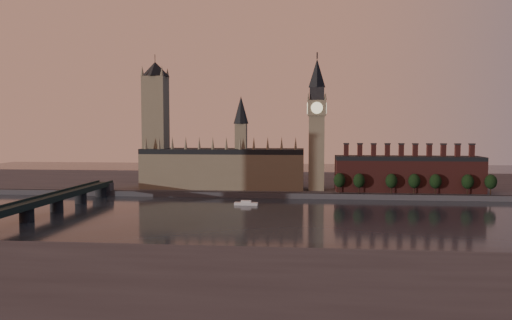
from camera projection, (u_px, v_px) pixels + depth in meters
The scene contains 15 objects.
ground at pixel (302, 221), 283.17m from camera, with size 900.00×900.00×0.00m, color black.
north_bank at pixel (304, 183), 459.82m from camera, with size 900.00×182.00×4.00m.
palace_of_westminster at pixel (223, 166), 402.28m from camera, with size 130.00×30.30×74.00m.
victoria_tower at pixel (156, 120), 405.46m from camera, with size 24.00×24.00×108.00m.
big_ben at pixel (317, 123), 387.71m from camera, with size 15.00×15.00×107.00m.
chimney_block at pixel (408, 173), 383.27m from camera, with size 110.00×25.00×37.00m.
embankment_tree_0 at pixel (339, 180), 374.26m from camera, with size 8.60×8.60×14.88m.
embankment_tree_1 at pixel (359, 181), 371.41m from camera, with size 8.60×8.60×14.88m.
embankment_tree_2 at pixel (391, 181), 369.59m from camera, with size 8.60×8.60×14.88m.
embankment_tree_3 at pixel (414, 181), 368.76m from camera, with size 8.60×8.60×14.88m.
embankment_tree_4 at pixel (435, 181), 366.64m from camera, with size 8.60×8.60×14.88m.
embankment_tree_5 at pixel (468, 182), 364.55m from camera, with size 8.60×8.60×14.88m.
embankment_tree_6 at pixel (491, 182), 363.53m from camera, with size 8.60×8.60×14.88m.
westminster_bridge at pixel (40, 204), 295.44m from camera, with size 14.00×200.00×11.55m.
river_boat at pixel (246, 203), 340.89m from camera, with size 16.16×4.85×3.22m.
Camera 1 is at (1.82, -281.55, 52.94)m, focal length 35.00 mm.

